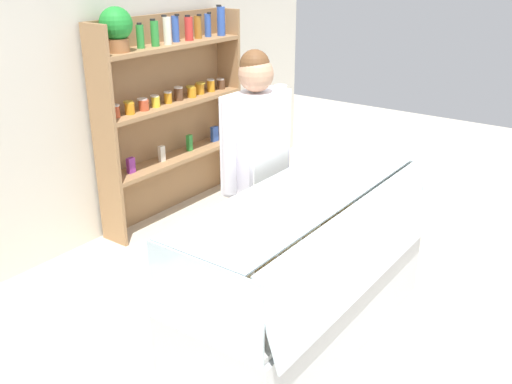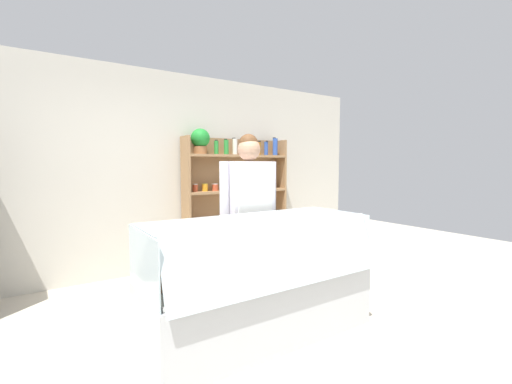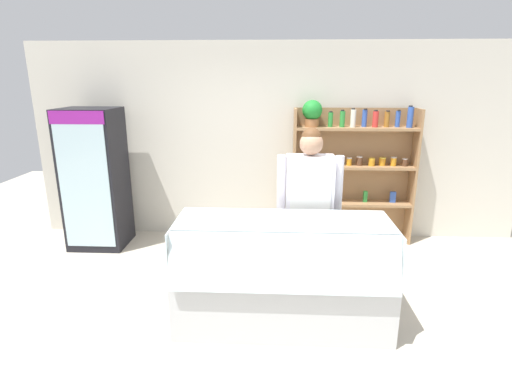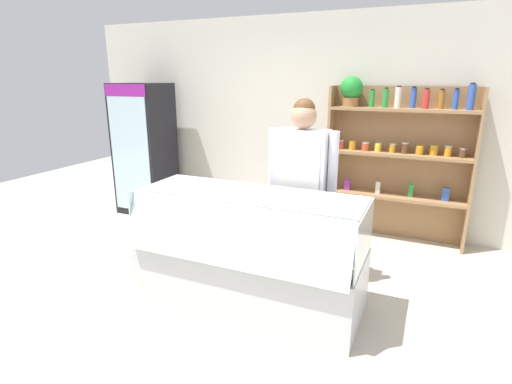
{
  "view_description": "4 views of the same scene",
  "coord_description": "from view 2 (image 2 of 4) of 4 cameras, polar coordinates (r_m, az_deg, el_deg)",
  "views": [
    {
      "loc": [
        -2.6,
        -1.57,
        2.31
      ],
      "look_at": [
        0.14,
        0.42,
        0.9
      ],
      "focal_mm": 40.0,
      "sensor_mm": 36.0,
      "label": 1
    },
    {
      "loc": [
        -1.5,
        -2.34,
        1.45
      ],
      "look_at": [
        0.36,
        0.47,
        1.18
      ],
      "focal_mm": 24.0,
      "sensor_mm": 36.0,
      "label": 2
    },
    {
      "loc": [
        0.0,
        -3.32,
        2.23
      ],
      "look_at": [
        -0.2,
        0.66,
        1.08
      ],
      "focal_mm": 28.0,
      "sensor_mm": 36.0,
      "label": 3
    },
    {
      "loc": [
        1.42,
        -2.86,
        1.94
      ],
      "look_at": [
        -0.04,
        0.41,
        0.9
      ],
      "focal_mm": 28.0,
      "sensor_mm": 36.0,
      "label": 4
    }
  ],
  "objects": [
    {
      "name": "ground_plane",
      "position": [
        3.14,
        -0.85,
        -22.99
      ],
      "size": [
        12.0,
        12.0,
        0.0
      ],
      "primitive_type": "plane",
      "color": "beige"
    },
    {
      "name": "back_wall",
      "position": [
        4.84,
        -15.46,
        3.18
      ],
      "size": [
        6.8,
        0.1,
        2.7
      ],
      "primitive_type": "cube",
      "color": "beige",
      "rests_on": "ground"
    },
    {
      "name": "shelving_unit",
      "position": [
        5.08,
        -3.98,
        0.67
      ],
      "size": [
        1.64,
        0.29,
        1.95
      ],
      "color": "#9E754C",
      "rests_on": "ground"
    },
    {
      "name": "deli_display_case",
      "position": [
        3.04,
        0.48,
        -17.49
      ],
      "size": [
        1.94,
        0.82,
        1.01
      ],
      "color": "silver",
      "rests_on": "ground"
    },
    {
      "name": "shop_clerk",
      "position": [
        3.47,
        -1.12,
        -1.97
      ],
      "size": [
        0.66,
        0.25,
        1.76
      ],
      "color": "#2D2D38",
      "rests_on": "ground"
    }
  ]
}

